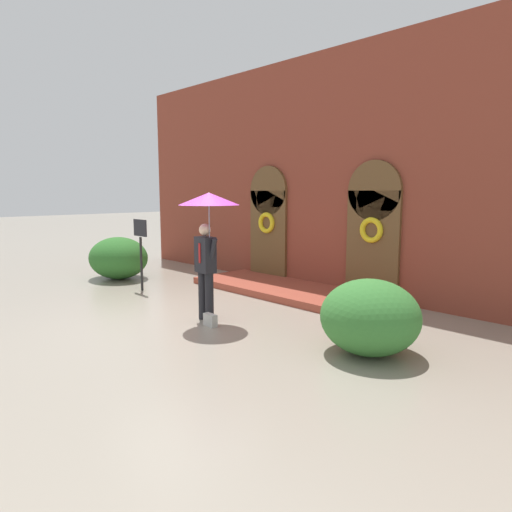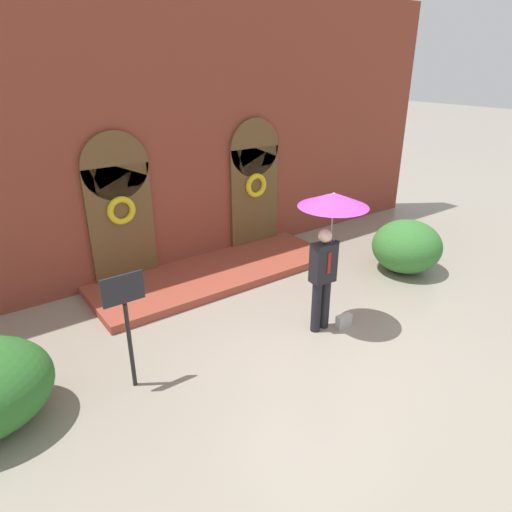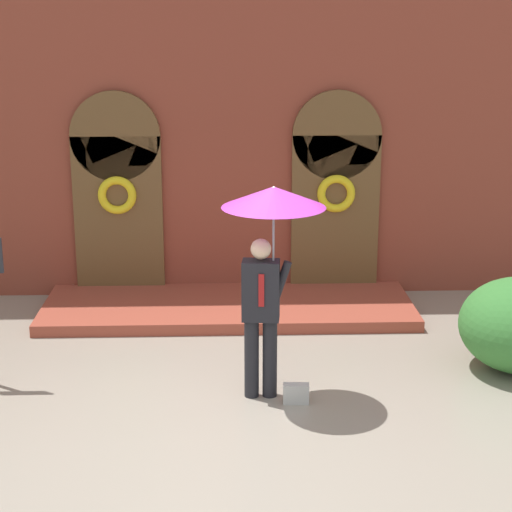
{
  "view_description": "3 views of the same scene",
  "coord_description": "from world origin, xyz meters",
  "px_view_note": "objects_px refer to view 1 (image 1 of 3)",
  "views": [
    {
      "loc": [
        6.96,
        -4.78,
        2.38
      ],
      "look_at": [
        0.35,
        1.58,
        1.08
      ],
      "focal_mm": 32.0,
      "sensor_mm": 36.0,
      "label": 1
    },
    {
      "loc": [
        -4.43,
        -4.45,
        4.23
      ],
      "look_at": [
        -0.2,
        1.37,
        1.11
      ],
      "focal_mm": 32.0,
      "sensor_mm": 36.0,
      "label": 2
    },
    {
      "loc": [
        -0.02,
        -8.41,
        4.07
      ],
      "look_at": [
        0.34,
        1.49,
        1.27
      ],
      "focal_mm": 60.0,
      "sensor_mm": 36.0,
      "label": 3
    }
  ],
  "objects_px": {
    "sign_post": "(141,243)",
    "person_with_umbrella": "(208,218)",
    "handbag": "(210,320)",
    "shrub_left": "(118,258)",
    "shrub_right": "(370,317)"
  },
  "relations": [
    {
      "from": "person_with_umbrella",
      "to": "shrub_right",
      "type": "height_order",
      "value": "person_with_umbrella"
    },
    {
      "from": "handbag",
      "to": "shrub_right",
      "type": "distance_m",
      "value": 2.88
    },
    {
      "from": "handbag",
      "to": "shrub_right",
      "type": "bearing_deg",
      "value": 19.99
    },
    {
      "from": "person_with_umbrella",
      "to": "handbag",
      "type": "bearing_deg",
      "value": -35.66
    },
    {
      "from": "person_with_umbrella",
      "to": "shrub_left",
      "type": "relative_size",
      "value": 1.35
    },
    {
      "from": "handbag",
      "to": "sign_post",
      "type": "xyz_separation_m",
      "value": [
        -3.49,
        0.65,
        1.05
      ]
    },
    {
      "from": "sign_post",
      "to": "shrub_left",
      "type": "xyz_separation_m",
      "value": [
        -1.8,
        0.33,
        -0.59
      ]
    },
    {
      "from": "shrub_left",
      "to": "sign_post",
      "type": "bearing_deg",
      "value": -10.27
    },
    {
      "from": "sign_post",
      "to": "person_with_umbrella",
      "type": "bearing_deg",
      "value": -8.0
    },
    {
      "from": "shrub_right",
      "to": "person_with_umbrella",
      "type": "bearing_deg",
      "value": -168.1
    },
    {
      "from": "person_with_umbrella",
      "to": "sign_post",
      "type": "relative_size",
      "value": 1.37
    },
    {
      "from": "handbag",
      "to": "shrub_right",
      "type": "height_order",
      "value": "shrub_right"
    },
    {
      "from": "shrub_left",
      "to": "person_with_umbrella",
      "type": "bearing_deg",
      "value": -8.82
    },
    {
      "from": "person_with_umbrella",
      "to": "sign_post",
      "type": "height_order",
      "value": "person_with_umbrella"
    },
    {
      "from": "shrub_right",
      "to": "sign_post",
      "type": "bearing_deg",
      "value": -178.34
    }
  ]
}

